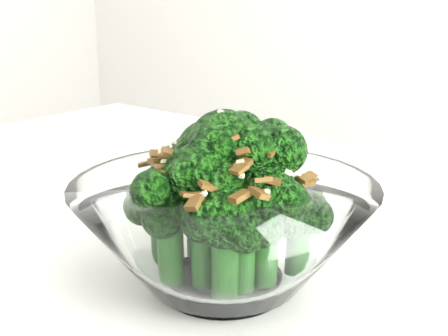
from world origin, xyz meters
The scene contains 1 object.
broccoli_dish centered at (0.05, 0.12, 0.80)m, with size 0.19×0.19×0.12m.
Camera 1 is at (0.26, -0.19, 0.94)m, focal length 50.00 mm.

